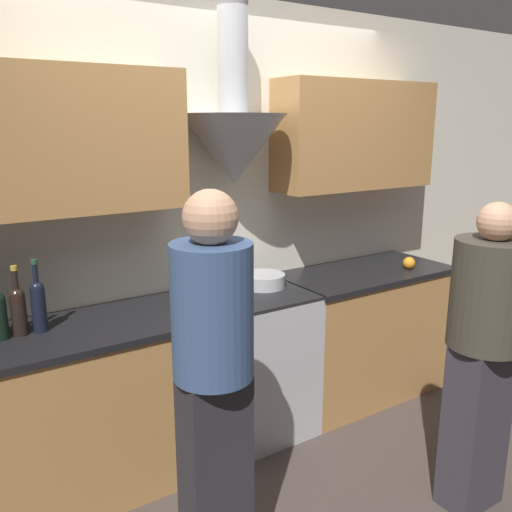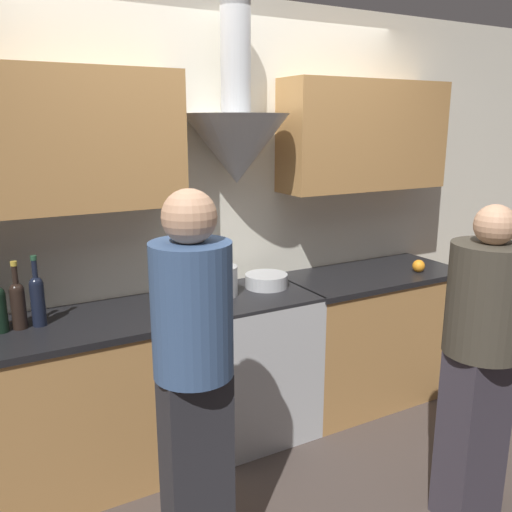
{
  "view_description": "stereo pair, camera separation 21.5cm",
  "coord_description": "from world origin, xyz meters",
  "px_view_note": "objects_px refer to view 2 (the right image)",
  "views": [
    {
      "loc": [
        -1.62,
        -2.27,
        1.89
      ],
      "look_at": [
        0.0,
        0.22,
        1.15
      ],
      "focal_mm": 38.0,
      "sensor_mm": 36.0,
      "label": 1
    },
    {
      "loc": [
        -1.44,
        -2.38,
        1.89
      ],
      "look_at": [
        0.0,
        0.22,
        1.15
      ],
      "focal_mm": 38.0,
      "sensor_mm": 36.0,
      "label": 2
    }
  ],
  "objects_px": {
    "wine_bottle_7": "(37,298)",
    "wine_bottle_6": "(18,302)",
    "person_foreground_right": "(481,354)",
    "stove_range": "(248,363)",
    "stock_pot": "(219,281)",
    "orange_fruit": "(419,266)",
    "mixing_bowl": "(266,281)",
    "person_foreground_left": "(194,378)"
  },
  "relations": [
    {
      "from": "wine_bottle_7",
      "to": "wine_bottle_6",
      "type": "bearing_deg",
      "value": 177.51
    },
    {
      "from": "wine_bottle_7",
      "to": "person_foreground_right",
      "type": "relative_size",
      "value": 0.23
    },
    {
      "from": "stove_range",
      "to": "stock_pot",
      "type": "relative_size",
      "value": 4.19
    },
    {
      "from": "person_foreground_right",
      "to": "wine_bottle_6",
      "type": "bearing_deg",
      "value": 146.29
    },
    {
      "from": "stock_pot",
      "to": "orange_fruit",
      "type": "distance_m",
      "value": 1.41
    },
    {
      "from": "wine_bottle_6",
      "to": "mixing_bowl",
      "type": "bearing_deg",
      "value": 0.37
    },
    {
      "from": "stock_pot",
      "to": "person_foreground_left",
      "type": "distance_m",
      "value": 1.11
    },
    {
      "from": "mixing_bowl",
      "to": "wine_bottle_7",
      "type": "bearing_deg",
      "value": -179.43
    },
    {
      "from": "person_foreground_left",
      "to": "person_foreground_right",
      "type": "bearing_deg",
      "value": -11.48
    },
    {
      "from": "wine_bottle_6",
      "to": "orange_fruit",
      "type": "bearing_deg",
      "value": -4.42
    },
    {
      "from": "wine_bottle_6",
      "to": "person_foreground_left",
      "type": "relative_size",
      "value": 0.2
    },
    {
      "from": "orange_fruit",
      "to": "person_foreground_right",
      "type": "xyz_separation_m",
      "value": [
        -0.64,
        -1.03,
        -0.1
      ]
    },
    {
      "from": "wine_bottle_6",
      "to": "person_foreground_right",
      "type": "distance_m",
      "value": 2.22
    },
    {
      "from": "person_foreground_left",
      "to": "orange_fruit",
      "type": "bearing_deg",
      "value": 21.39
    },
    {
      "from": "stock_pot",
      "to": "person_foreground_right",
      "type": "bearing_deg",
      "value": -58.36
    },
    {
      "from": "orange_fruit",
      "to": "person_foreground_left",
      "type": "relative_size",
      "value": 0.05
    },
    {
      "from": "orange_fruit",
      "to": "person_foreground_right",
      "type": "height_order",
      "value": "person_foreground_right"
    },
    {
      "from": "wine_bottle_7",
      "to": "person_foreground_left",
      "type": "height_order",
      "value": "person_foreground_left"
    },
    {
      "from": "stove_range",
      "to": "person_foreground_right",
      "type": "bearing_deg",
      "value": -63.17
    },
    {
      "from": "stove_range",
      "to": "stock_pot",
      "type": "xyz_separation_m",
      "value": [
        -0.16,
        0.05,
        0.53
      ]
    },
    {
      "from": "wine_bottle_6",
      "to": "person_foreground_left",
      "type": "distance_m",
      "value": 1.1
    },
    {
      "from": "stove_range",
      "to": "person_foreground_right",
      "type": "relative_size",
      "value": 0.58
    },
    {
      "from": "person_foreground_left",
      "to": "mixing_bowl",
      "type": "bearing_deg",
      "value": 47.62
    },
    {
      "from": "stove_range",
      "to": "stock_pot",
      "type": "bearing_deg",
      "value": 162.5
    },
    {
      "from": "orange_fruit",
      "to": "person_foreground_left",
      "type": "bearing_deg",
      "value": -158.61
    },
    {
      "from": "stove_range",
      "to": "person_foreground_left",
      "type": "height_order",
      "value": "person_foreground_left"
    },
    {
      "from": "wine_bottle_6",
      "to": "stock_pot",
      "type": "xyz_separation_m",
      "value": [
        1.08,
        0.0,
        -0.05
      ]
    },
    {
      "from": "person_foreground_right",
      "to": "mixing_bowl",
      "type": "bearing_deg",
      "value": 109.36
    },
    {
      "from": "orange_fruit",
      "to": "stove_range",
      "type": "bearing_deg",
      "value": 173.4
    },
    {
      "from": "stove_range",
      "to": "stock_pot",
      "type": "distance_m",
      "value": 0.56
    },
    {
      "from": "wine_bottle_7",
      "to": "stock_pot",
      "type": "bearing_deg",
      "value": 0.34
    },
    {
      "from": "wine_bottle_7",
      "to": "mixing_bowl",
      "type": "bearing_deg",
      "value": 0.57
    },
    {
      "from": "wine_bottle_7",
      "to": "orange_fruit",
      "type": "distance_m",
      "value": 2.4
    },
    {
      "from": "wine_bottle_6",
      "to": "person_foreground_right",
      "type": "bearing_deg",
      "value": -33.71
    },
    {
      "from": "mixing_bowl",
      "to": "orange_fruit",
      "type": "distance_m",
      "value": 1.09
    },
    {
      "from": "wine_bottle_7",
      "to": "person_foreground_left",
      "type": "relative_size",
      "value": 0.22
    },
    {
      "from": "wine_bottle_6",
      "to": "person_foreground_right",
      "type": "xyz_separation_m",
      "value": [
        1.84,
        -1.22,
        -0.19
      ]
    },
    {
      "from": "stock_pot",
      "to": "mixing_bowl",
      "type": "distance_m",
      "value": 0.33
    },
    {
      "from": "stock_pot",
      "to": "orange_fruit",
      "type": "xyz_separation_m",
      "value": [
        1.4,
        -0.19,
        -0.05
      ]
    },
    {
      "from": "stove_range",
      "to": "orange_fruit",
      "type": "height_order",
      "value": "orange_fruit"
    },
    {
      "from": "person_foreground_right",
      "to": "stove_range",
      "type": "bearing_deg",
      "value": 116.83
    },
    {
      "from": "stove_range",
      "to": "mixing_bowl",
      "type": "distance_m",
      "value": 0.52
    }
  ]
}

